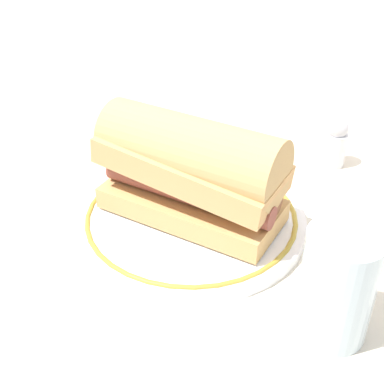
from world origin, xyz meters
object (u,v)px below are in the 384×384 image
object	(u,v)px
plate	(192,218)
salt_shaker	(335,142)
drinking_glass	(336,292)
sausage_sandwich	(192,169)

from	to	relation	value
plate	salt_shaker	world-z (taller)	salt_shaker
drinking_glass	sausage_sandwich	bearing A→B (deg)	148.87
plate	salt_shaker	size ratio (longest dim) A/B	3.80
plate	drinking_glass	world-z (taller)	drinking_glass
sausage_sandwich	drinking_glass	world-z (taller)	sausage_sandwich
plate	sausage_sandwich	size ratio (longest dim) A/B	1.22
plate	sausage_sandwich	world-z (taller)	sausage_sandwich
sausage_sandwich	drinking_glass	xyz separation A→B (m)	(0.18, -0.11, -0.03)
sausage_sandwich	salt_shaker	distance (m)	0.24
plate	salt_shaker	xyz separation A→B (m)	(0.14, 0.20, 0.03)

